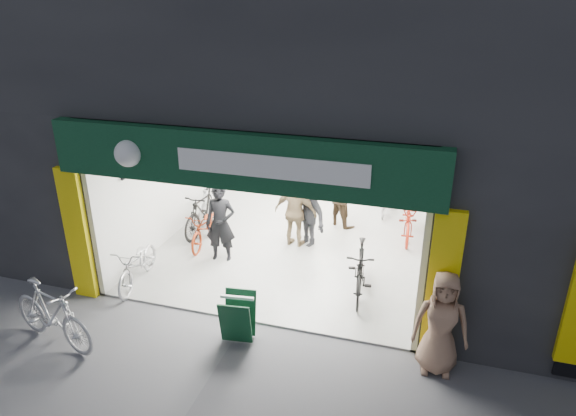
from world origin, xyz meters
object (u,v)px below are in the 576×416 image
at_px(bike_left_front, 138,264).
at_px(sandwich_board, 238,317).
at_px(bike_right_front, 360,270).
at_px(parked_bike, 52,314).
at_px(pedestrian_near, 441,323).

relative_size(bike_left_front, sandwich_board, 2.07).
bearing_deg(bike_left_front, bike_right_front, 3.45).
bearing_deg(parked_bike, pedestrian_near, -64.69).
relative_size(bike_right_front, sandwich_board, 2.14).
relative_size(pedestrian_near, sandwich_board, 2.07).
relative_size(bike_left_front, pedestrian_near, 1.00).
xyz_separation_m(bike_right_front, pedestrian_near, (1.50, -1.78, 0.32)).
distance_m(bike_left_front, sandwich_board, 2.81).
height_order(bike_left_front, parked_bike, parked_bike).
xyz_separation_m(bike_right_front, sandwich_board, (-1.72, -1.98, -0.08)).
height_order(pedestrian_near, sandwich_board, pedestrian_near).
distance_m(bike_right_front, pedestrian_near, 2.35).
bearing_deg(parked_bike, sandwich_board, -56.97).
height_order(bike_left_front, sandwich_board, bike_left_front).
xyz_separation_m(parked_bike, sandwich_board, (2.88, 0.97, -0.12)).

